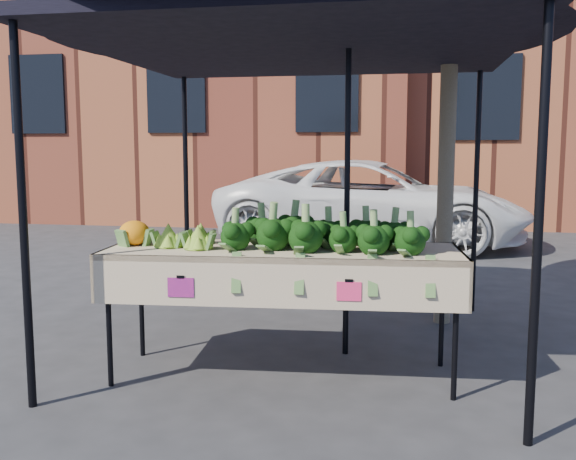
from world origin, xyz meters
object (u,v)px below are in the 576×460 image
object	(u,v)px
table	(283,313)
vehicle	(374,90)
canopy	(303,175)
street_tree	(449,88)

from	to	relation	value
table	vehicle	xyz separation A→B (m)	(0.30, 6.33, 2.07)
table	canopy	bearing A→B (deg)	86.86
canopy	vehicle	size ratio (longest dim) A/B	0.63
street_tree	vehicle	bearing A→B (deg)	100.52
canopy	street_tree	bearing A→B (deg)	40.87
vehicle	street_tree	size ratio (longest dim) A/B	1.20
vehicle	street_tree	distance (m)	4.80
table	canopy	distance (m)	1.12
street_tree	canopy	bearing A→B (deg)	-139.13
table	street_tree	xyz separation A→B (m)	(1.17, 1.63, 1.65)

